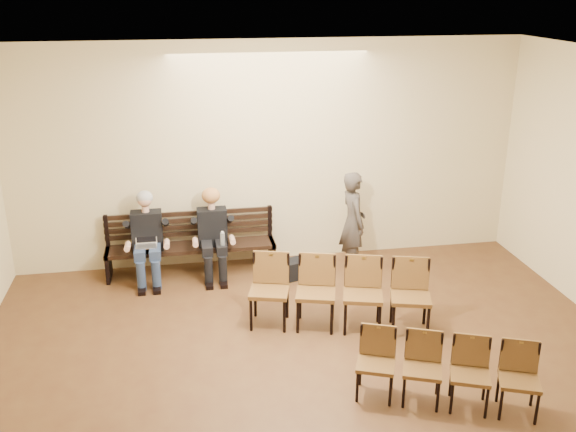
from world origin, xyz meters
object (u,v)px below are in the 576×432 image
at_px(bag, 291,270).
at_px(passerby, 353,215).
at_px(chair_row_front, 339,295).
at_px(water_bottle, 223,247).
at_px(seated_woman, 213,235).
at_px(chair_row_back, 446,373).
at_px(laptop, 147,248).
at_px(seated_man, 147,237).
at_px(bench, 192,259).

relative_size(bag, passerby, 0.21).
bearing_deg(chair_row_front, water_bottle, 145.09).
bearing_deg(seated_woman, chair_row_back, -59.34).
bearing_deg(chair_row_front, passerby, 84.77).
bearing_deg(laptop, seated_man, 92.43).
distance_m(bench, chair_row_back, 4.61).
distance_m(bag, chair_row_back, 3.52).
bearing_deg(seated_man, chair_row_back, -49.42).
relative_size(bench, chair_row_back, 1.38).
bearing_deg(water_bottle, bench, 138.58).
bearing_deg(chair_row_back, bench, 145.50).
height_order(bench, chair_row_back, chair_row_back).
xyz_separation_m(seated_man, passerby, (3.11, -0.25, 0.24)).
bearing_deg(bag, bench, 161.45).
bearing_deg(bag, laptop, 174.16).
bearing_deg(bench, chair_row_back, -56.51).
height_order(laptop, chair_row_back, chair_row_back).
bearing_deg(seated_man, passerby, -4.59).
xyz_separation_m(bench, water_bottle, (0.46, -0.41, 0.34)).
relative_size(seated_man, water_bottle, 6.09).
bearing_deg(seated_woman, passerby, -6.68).
relative_size(seated_man, laptop, 4.34).
bearing_deg(passerby, bag, 91.96).
relative_size(bench, seated_woman, 2.02).
bearing_deg(chair_row_back, passerby, 113.20).
height_order(water_bottle, passerby, passerby).
xyz_separation_m(laptop, passerby, (3.13, -0.09, 0.36)).
xyz_separation_m(seated_woman, passerby, (2.13, -0.25, 0.28)).
distance_m(bag, chair_row_front, 1.64).
distance_m(seated_man, bag, 2.22).
bearing_deg(water_bottle, bag, -5.03).
height_order(bench, seated_man, seated_man).
bearing_deg(chair_row_front, seated_man, 157.38).
xyz_separation_m(seated_man, bag, (2.12, -0.38, -0.54)).
bearing_deg(laptop, seated_woman, 16.64).
bearing_deg(bench, chair_row_front, -48.40).
relative_size(bag, chair_row_front, 0.17).
relative_size(chair_row_front, chair_row_back, 1.23).
xyz_separation_m(seated_woman, laptop, (-0.99, -0.16, -0.08)).
height_order(seated_man, seated_woman, seated_man).
distance_m(bench, seated_man, 0.80).
height_order(bag, chair_row_front, chair_row_front).
xyz_separation_m(seated_man, laptop, (-0.01, -0.16, -0.12)).
relative_size(bench, bag, 6.63).
xyz_separation_m(seated_man, seated_woman, (0.98, 0.00, -0.04)).
xyz_separation_m(seated_man, chair_row_front, (2.47, -1.94, -0.20)).
bearing_deg(bench, seated_woman, -19.66).
xyz_separation_m(seated_man, water_bottle, (1.11, -0.29, -0.12)).
height_order(bench, water_bottle, water_bottle).
bearing_deg(bench, passerby, -8.52).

